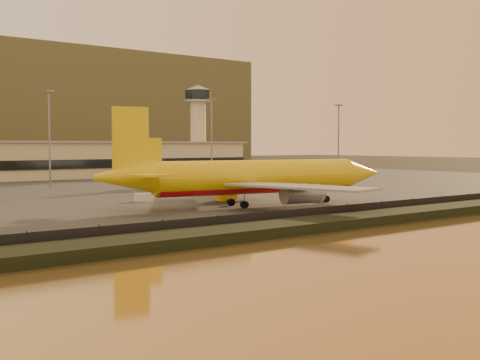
{
  "coord_description": "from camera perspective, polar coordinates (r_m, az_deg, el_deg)",
  "views": [
    {
      "loc": [
        -65.71,
        -74.98,
        11.35
      ],
      "look_at": [
        0.67,
        12.0,
        5.03
      ],
      "focal_mm": 45.0,
      "sensor_mm": 36.0,
      "label": 1
    }
  ],
  "objects": [
    {
      "name": "perimeter_fence",
      "position": [
        90.89,
        9.28,
        -3.09
      ],
      "size": [
        300.0,
        0.05,
        2.2
      ],
      "primitive_type": "cube",
      "color": "black",
      "rests_on": "tarmac"
    },
    {
      "name": "embankment",
      "position": [
        88.28,
        11.17,
        -3.69
      ],
      "size": [
        320.0,
        7.0,
        1.4
      ],
      "primitive_type": "cube",
      "color": "black",
      "rests_on": "ground"
    },
    {
      "name": "white_narrowbody_jet",
      "position": [
        159.74,
        -2.94,
        0.48
      ],
      "size": [
        36.29,
        34.3,
        11.0
      ],
      "rotation": [
        0.0,
        0.0,
        -0.42
      ],
      "color": "white",
      "rests_on": "tarmac"
    },
    {
      "name": "dhl_cargo_jet",
      "position": [
        110.21,
        1.21,
        0.22
      ],
      "size": [
        58.5,
        56.63,
        17.5
      ],
      "rotation": [
        0.0,
        0.0,
        -0.17
      ],
      "color": "#E1B60B",
      "rests_on": "tarmac"
    },
    {
      "name": "control_tower",
      "position": [
        246.89,
        -3.99,
        5.69
      ],
      "size": [
        11.2,
        11.2,
        35.5
      ],
      "color": "#C9B48B",
      "rests_on": "tarmac"
    },
    {
      "name": "tarmac",
      "position": [
        182.59,
        -16.18,
        -0.36
      ],
      "size": [
        320.0,
        220.0,
        0.2
      ],
      "primitive_type": "cube",
      "color": "#2D2D2D",
      "rests_on": "ground"
    },
    {
      "name": "ground",
      "position": [
        100.35,
        3.86,
        -3.2
      ],
      "size": [
        900.0,
        900.0,
        0.0
      ],
      "primitive_type": "plane",
      "color": "black",
      "rests_on": "ground"
    },
    {
      "name": "gse_vehicle_yellow",
      "position": [
        121.62,
        -1.28,
        -1.52
      ],
      "size": [
        4.15,
        1.98,
        1.84
      ],
      "primitive_type": "cube",
      "rotation": [
        0.0,
        0.0,
        0.03
      ],
      "color": "#E1B60B",
      "rests_on": "tarmac"
    },
    {
      "name": "apron_light_masts",
      "position": [
        170.38,
        -9.09,
        4.73
      ],
      "size": [
        152.2,
        12.2,
        25.4
      ],
      "color": "slate",
      "rests_on": "tarmac"
    },
    {
      "name": "gse_vehicle_white",
      "position": [
        120.96,
        -9.13,
        -1.64
      ],
      "size": [
        3.88,
        2.67,
        1.6
      ],
      "primitive_type": "cube",
      "rotation": [
        0.0,
        0.0,
        -0.33
      ],
      "color": "white",
      "rests_on": "tarmac"
    }
  ]
}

